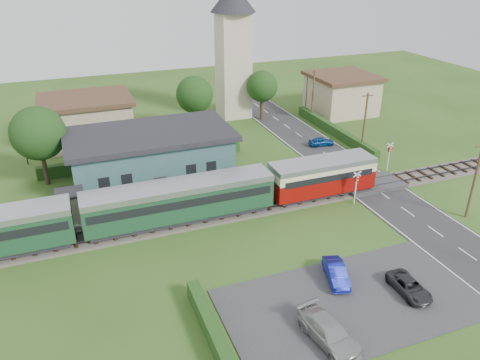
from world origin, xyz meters
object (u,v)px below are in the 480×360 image
object	(u,v)px
crossing_signal_far	(389,153)
crossing_signal_near	(356,183)
train	(142,207)
house_west	(87,119)
car_park_blue	(336,273)
equipment_hut	(71,205)
car_on_road	(321,141)
house_east	(341,93)
car_park_silver	(329,332)
pedestrian_far	(92,210)
car_park_dark	(409,287)
church_tower	(233,42)
pedestrian_near	(220,184)
station_building	(151,156)

from	to	relation	value
crossing_signal_far	crossing_signal_near	bearing A→B (deg)	-146.31
train	house_west	world-z (taller)	house_west
car_park_blue	equipment_hut	bearing A→B (deg)	154.84
house_west	car_on_road	bearing A→B (deg)	-24.39
house_west	house_east	size ratio (longest dim) A/B	1.23
car_park_silver	house_east	bearing A→B (deg)	49.27
equipment_hut	crossing_signal_far	xyz separation A→B (m)	(31.60, -0.81, 0.39)
pedestrian_far	car_park_dark	bearing A→B (deg)	-107.98
church_tower	pedestrian_far	distance (m)	33.03
car_on_road	house_west	bearing A→B (deg)	72.95
car_on_road	car_park_silver	distance (m)	31.81
crossing_signal_near	train	bearing A→B (deg)	172.76
equipment_hut	train	distance (m)	6.34
pedestrian_far	crossing_signal_far	bearing A→B (deg)	-66.40
pedestrian_near	house_east	bearing A→B (deg)	-147.36
church_tower	car_park_silver	bearing A→B (deg)	-102.80
station_building	pedestrian_near	size ratio (longest dim) A/B	10.52
train	church_tower	world-z (taller)	church_tower
church_tower	house_west	xyz separation A→B (m)	(-20.00, -3.00, -7.43)
crossing_signal_near	pedestrian_far	size ratio (longest dim) A/B	1.83
church_tower	house_west	bearing A→B (deg)	-171.47
car_park_silver	car_park_blue	bearing A→B (deg)	46.47
church_tower	car_on_road	xyz separation A→B (m)	(5.78, -14.69, -9.66)
car_park_blue	pedestrian_far	distance (m)	20.79
station_building	crossing_signal_far	xyz separation A→B (m)	(23.60, -6.60, -0.55)
equipment_hut	crossing_signal_near	xyz separation A→B (m)	(24.40, -5.61, 0.39)
house_west	church_tower	bearing A→B (deg)	8.53
crossing_signal_far	car_park_dark	world-z (taller)	crossing_signal_far
equipment_hut	car_park_blue	size ratio (longest dim) A/B	0.71
house_east	car_park_blue	bearing A→B (deg)	-122.21
house_east	car_park_silver	xyz separation A→B (m)	(-24.66, -38.50, -2.04)
station_building	house_east	bearing A→B (deg)	23.44
house_east	car_on_road	bearing A→B (deg)	-130.80
car_park_blue	church_tower	bearing A→B (deg)	96.88
station_building	car_park_silver	world-z (taller)	station_building
house_west	crossing_signal_near	size ratio (longest dim) A/B	3.30
church_tower	car_on_road	world-z (taller)	church_tower
station_building	church_tower	size ratio (longest dim) A/B	0.91
train	car_on_road	distance (m)	25.97
house_west	house_east	world-z (taller)	same
station_building	car_on_road	xyz separation A→B (m)	(20.78, 2.32, -2.13)
car_on_road	car_park_dark	world-z (taller)	car_park_dark
house_west	car_park_dark	bearing A→B (deg)	-64.78
station_building	pedestrian_near	xyz separation A→B (m)	(5.39, -5.48, -1.48)
equipment_hut	car_on_road	bearing A→B (deg)	15.75
car_on_road	train	bearing A→B (deg)	123.22
crossing_signal_near	house_east	bearing A→B (deg)	60.87
car_park_silver	car_park_dark	size ratio (longest dim) A/B	1.29
house_east	car_park_dark	size ratio (longest dim) A/B	2.44
car_park_dark	crossing_signal_near	bearing A→B (deg)	75.36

